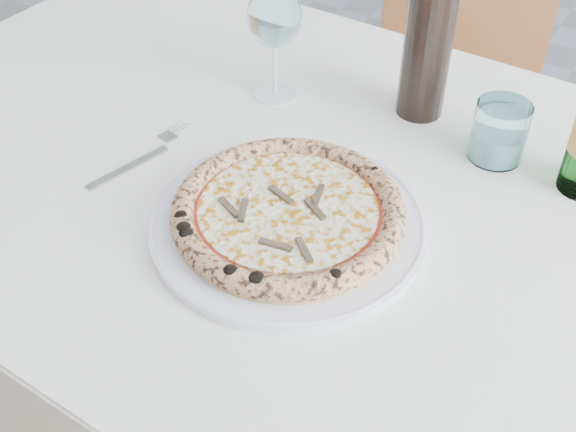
% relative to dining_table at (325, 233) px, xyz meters
% --- Properties ---
extents(dining_table, '(1.50, 0.91, 0.76)m').
position_rel_dining_table_xyz_m(dining_table, '(0.00, 0.00, 0.00)').
color(dining_table, brown).
rests_on(dining_table, floor).
extents(chair_far, '(0.51, 0.51, 0.93)m').
position_rel_dining_table_xyz_m(chair_far, '(-0.08, 0.79, -0.14)').
color(chair_far, brown).
rests_on(chair_far, floor).
extents(plate, '(0.34, 0.34, 0.02)m').
position_rel_dining_table_xyz_m(plate, '(0.00, -0.10, 0.10)').
color(plate, white).
rests_on(plate, dining_table).
extents(pizza, '(0.28, 0.28, 0.03)m').
position_rel_dining_table_xyz_m(pizza, '(-0.00, -0.10, 0.11)').
color(pizza, tan).
rests_on(pizza, plate).
extents(fork, '(0.04, 0.18, 0.00)m').
position_rel_dining_table_xyz_m(fork, '(-0.25, -0.08, 0.09)').
color(fork, '#A8A8A8').
rests_on(fork, dining_table).
extents(wine_glass, '(0.08, 0.08, 0.18)m').
position_rel_dining_table_xyz_m(wine_glass, '(-0.18, 0.15, 0.21)').
color(wine_glass, white).
rests_on(wine_glass, dining_table).
extents(tumbler, '(0.07, 0.07, 0.08)m').
position_rel_dining_table_xyz_m(tumbler, '(0.16, 0.17, 0.12)').
color(tumbler, white).
rests_on(tumbler, dining_table).
extents(wine_bottle, '(0.07, 0.07, 0.28)m').
position_rel_dining_table_xyz_m(wine_bottle, '(0.03, 0.22, 0.21)').
color(wine_bottle, black).
rests_on(wine_bottle, dining_table).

